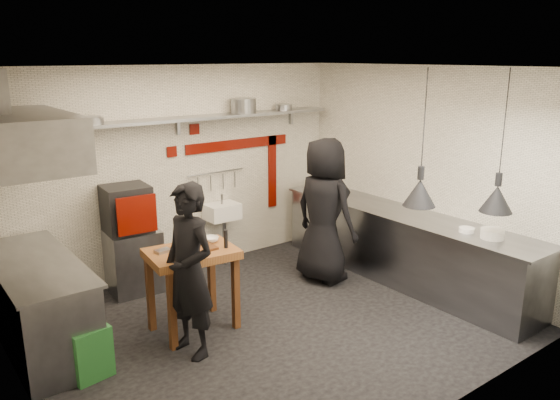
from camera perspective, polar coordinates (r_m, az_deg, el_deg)
floor at (r=6.26m, az=-0.91°, el=-12.87°), size 5.00×5.00×0.00m
ceiling at (r=5.54m, az=-1.03°, el=13.69°), size 5.00×5.00×0.00m
wall_back at (r=7.49m, az=-10.51°, el=2.98°), size 5.00×0.04×2.80m
wall_front at (r=4.31m, az=15.86°, el=-6.29°), size 5.00×0.04×2.80m
wall_left at (r=4.78m, az=-26.00°, el=-5.16°), size 0.04×4.20×2.80m
wall_right at (r=7.45m, az=14.74°, el=2.67°), size 0.04×4.20×2.80m
red_band_horiz at (r=7.89m, az=-4.36°, el=5.84°), size 1.70×0.02×0.14m
red_band_vert at (r=8.31m, az=-0.82°, el=2.98°), size 0.14×0.02×1.10m
red_tile_a at (r=7.50m, az=-8.93°, el=7.32°), size 0.14×0.02×0.14m
red_tile_b at (r=7.38m, az=-11.24°, el=4.97°), size 0.14×0.02×0.14m
back_shelf at (r=7.22m, az=-10.13°, el=8.34°), size 4.60×0.34×0.04m
shelf_bracket_left at (r=6.74m, az=-25.25°, el=5.84°), size 0.04×0.06×0.24m
shelf_bracket_mid at (r=7.37m, az=-10.63°, el=7.66°), size 0.04×0.06×0.24m
shelf_bracket_right at (r=8.39m, az=1.15°, el=8.76°), size 0.04×0.06×0.24m
pan_far_left at (r=6.76m, az=-19.23°, el=7.87°), size 0.28×0.28×0.09m
pan_mid_left at (r=6.77m, az=-19.01°, el=7.81°), size 0.29×0.29×0.07m
stock_pot at (r=7.68m, az=-3.84°, el=9.82°), size 0.43×0.43×0.20m
pan_right at (r=8.10m, az=0.39°, el=9.68°), size 0.30×0.30×0.08m
oven_stand at (r=7.18m, az=-15.02°, el=-6.14°), size 0.66×0.61×0.80m
combi_oven at (r=6.96m, az=-15.74°, el=-0.89°), size 0.57×0.54×0.58m
oven_door at (r=6.66m, az=-14.72°, el=-1.52°), size 0.48×0.06×0.46m
oven_glass at (r=6.71m, az=-14.38°, el=-1.37°), size 0.35×0.04×0.34m
hand_sink at (r=7.75m, az=-6.07°, el=-1.19°), size 0.46×0.34×0.22m
sink_tap at (r=7.70m, az=-6.10°, el=0.09°), size 0.03×0.03×0.14m
sink_drain at (r=7.85m, az=-5.83°, el=-4.35°), size 0.06×0.06×0.66m
utensil_rail at (r=7.73m, az=-6.72°, el=2.88°), size 0.90×0.02×0.02m
counter_right at (r=7.45m, az=12.58°, el=-4.82°), size 0.70×3.80×0.90m
counter_right_top at (r=7.31m, az=12.79°, el=-1.38°), size 0.76×3.90×0.03m
plate_stack at (r=6.55m, az=21.31°, el=-3.32°), size 0.28×0.28×0.11m
small_bowl_right at (r=6.70m, az=18.92°, el=-2.96°), size 0.19×0.19×0.05m
counter_left at (r=6.15m, az=-23.81°, el=-10.10°), size 0.70×1.90×0.90m
counter_left_top at (r=5.98m, az=-24.28°, el=-6.04°), size 0.76×2.00×0.03m
extractor_hood at (r=5.70m, az=-25.11°, el=5.76°), size 0.78×1.60×0.50m
green_bin at (r=5.57m, az=-19.50°, el=-14.63°), size 0.41×0.41×0.50m
prep_table at (r=6.05m, az=-9.07°, el=-9.24°), size 0.99×0.74×0.92m
cutting_board at (r=5.87m, az=-8.57°, el=-5.03°), size 0.37×0.27×0.02m
pepper_mill at (r=5.86m, az=-5.68°, el=-4.06°), size 0.05×0.05×0.20m
lemon_a at (r=5.64m, az=-9.55°, el=-5.63°), size 0.09×0.09×0.07m
lemon_b at (r=5.64m, az=-8.67°, el=-5.61°), size 0.10×0.10×0.07m
veg_ball at (r=6.00m, az=-8.92°, el=-4.21°), size 0.14×0.14×0.11m
steel_tray at (r=5.86m, az=-12.14°, el=-5.21°), size 0.17×0.13×0.03m
bowl at (r=6.09m, az=-7.24°, el=-4.10°), size 0.20×0.20×0.06m
heat_lamp_near at (r=5.85m, az=14.74°, el=6.20°), size 0.36×0.36×1.44m
heat_lamp_far at (r=6.11m, az=22.24°, el=5.62°), size 0.43×0.43×1.50m
chef_left at (r=5.43m, az=-9.47°, el=-7.33°), size 0.53×0.71×1.76m
chef_right at (r=7.13m, az=4.64°, el=-1.11°), size 0.73×1.01×1.91m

